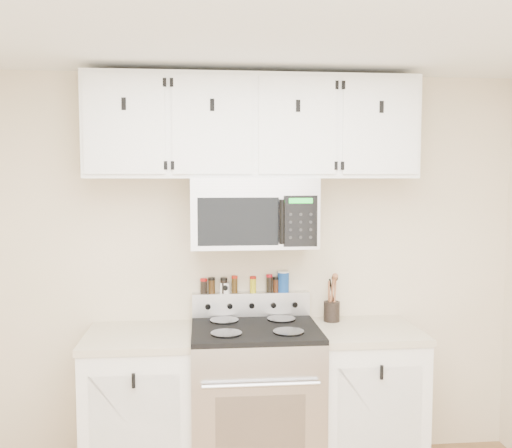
% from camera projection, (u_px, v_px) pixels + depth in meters
% --- Properties ---
extents(back_wall, '(3.50, 0.01, 2.50)m').
position_uv_depth(back_wall, '(251.00, 269.00, 3.72)').
color(back_wall, beige).
rests_on(back_wall, floor).
extents(range, '(0.76, 0.65, 1.10)m').
position_uv_depth(range, '(255.00, 401.00, 3.47)').
color(range, '#B7B7BA').
rests_on(range, floor).
extents(base_cabinet_left, '(0.64, 0.62, 0.92)m').
position_uv_depth(base_cabinet_left, '(141.00, 408.00, 3.42)').
color(base_cabinet_left, white).
rests_on(base_cabinet_left, floor).
extents(base_cabinet_right, '(0.64, 0.62, 0.92)m').
position_uv_depth(base_cabinet_right, '(365.00, 400.00, 3.56)').
color(base_cabinet_right, white).
rests_on(base_cabinet_right, floor).
extents(microwave, '(0.76, 0.44, 0.42)m').
position_uv_depth(microwave, '(253.00, 213.00, 3.50)').
color(microwave, '#9E9EA3').
rests_on(microwave, back_wall).
extents(upper_cabinets, '(2.00, 0.35, 0.62)m').
position_uv_depth(upper_cabinets, '(253.00, 127.00, 3.48)').
color(upper_cabinets, white).
rests_on(upper_cabinets, back_wall).
extents(utensil_crock, '(0.10, 0.10, 0.30)m').
position_uv_depth(utensil_crock, '(332.00, 310.00, 3.66)').
color(utensil_crock, black).
rests_on(utensil_crock, base_cabinet_right).
extents(kitchen_timer, '(0.07, 0.06, 0.07)m').
position_uv_depth(kitchen_timer, '(225.00, 288.00, 3.68)').
color(kitchen_timer, white).
rests_on(kitchen_timer, range).
extents(salt_canister, '(0.08, 0.08, 0.14)m').
position_uv_depth(salt_canister, '(283.00, 281.00, 3.71)').
color(salt_canister, '#154294').
rests_on(salt_canister, range).
extents(spice_jar_0, '(0.05, 0.05, 0.10)m').
position_uv_depth(spice_jar_0, '(204.00, 286.00, 3.66)').
color(spice_jar_0, black).
rests_on(spice_jar_0, range).
extents(spice_jar_1, '(0.04, 0.04, 0.10)m').
position_uv_depth(spice_jar_1, '(212.00, 285.00, 3.67)').
color(spice_jar_1, '#39230D').
rests_on(spice_jar_1, range).
extents(spice_jar_2, '(0.05, 0.05, 0.10)m').
position_uv_depth(spice_jar_2, '(224.00, 285.00, 3.67)').
color(spice_jar_2, black).
rests_on(spice_jar_2, range).
extents(spice_jar_3, '(0.04, 0.04, 0.11)m').
position_uv_depth(spice_jar_3, '(235.00, 284.00, 3.68)').
color(spice_jar_3, '#3D290E').
rests_on(spice_jar_3, range).
extents(spice_jar_4, '(0.04, 0.04, 0.11)m').
position_uv_depth(spice_jar_4, '(253.00, 284.00, 3.69)').
color(spice_jar_4, gold).
rests_on(spice_jar_4, range).
extents(spice_jar_5, '(0.04, 0.04, 0.12)m').
position_uv_depth(spice_jar_5, '(269.00, 283.00, 3.70)').
color(spice_jar_5, black).
rests_on(spice_jar_5, range).
extents(spice_jar_6, '(0.04, 0.04, 0.10)m').
position_uv_depth(spice_jar_6, '(276.00, 284.00, 3.71)').
color(spice_jar_6, '#411F0F').
rests_on(spice_jar_6, range).
extents(spice_jar_7, '(0.04, 0.04, 0.10)m').
position_uv_depth(spice_jar_7, '(283.00, 284.00, 3.71)').
color(spice_jar_7, gold).
rests_on(spice_jar_7, range).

